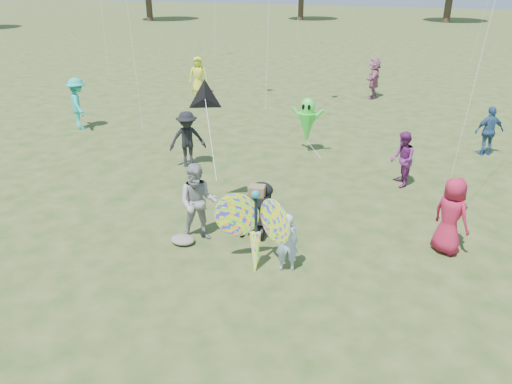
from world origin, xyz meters
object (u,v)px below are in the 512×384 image
adult_man (198,202)px  crowd_c (489,131)px  crowd_j (374,78)px  jogging_stroller (258,205)px  alien_kite (307,123)px  child_girl (287,242)px  crowd_e (402,159)px  crowd_i (78,104)px  crowd_b (187,139)px  crowd_a (451,216)px  butterfly_kite (255,229)px  crowd_g (198,75)px

adult_man → crowd_c: 9.93m
crowd_j → jogging_stroller: 13.64m
alien_kite → adult_man: bearing=-95.7°
crowd_c → alien_kite: alien_kite is taller
child_girl → crowd_e: bearing=-130.3°
crowd_i → crowd_b: bearing=-155.5°
crowd_a → alien_kite: (-4.34, 4.88, 0.17)m
jogging_stroller → butterfly_kite: butterfly_kite is taller
crowd_a → adult_man: bearing=51.5°
crowd_g → adult_man: bearing=-85.6°
crowd_g → jogging_stroller: 13.68m
crowd_b → crowd_j: bearing=35.6°
crowd_a → crowd_i: bearing=17.1°
adult_man → butterfly_kite: adult_man is taller
adult_man → crowd_e: bearing=29.8°
child_girl → crowd_c: size_ratio=0.78×
crowd_b → crowd_g: size_ratio=0.95×
adult_man → crowd_e: (3.69, 4.51, -0.11)m
jogging_stroller → adult_man: bearing=-151.5°
crowd_a → alien_kite: size_ratio=0.92×
crowd_c → crowd_i: bearing=-19.4°
crowd_b → crowd_e: size_ratio=1.10×
crowd_e → jogging_stroller: crowd_e is taller
crowd_a → crowd_c: 6.72m
crowd_b → crowd_c: (8.20, 4.16, -0.05)m
adult_man → crowd_g: (-6.30, 12.35, 0.01)m
child_girl → crowd_g: bearing=-79.7°
butterfly_kite → crowd_b: bearing=130.8°
crowd_c → crowd_g: bearing=-48.2°
child_girl → crowd_g: crowd_g is taller
crowd_e → crowd_i: bearing=-112.9°
crowd_g → crowd_b: bearing=-87.5°
child_girl → crowd_j: (-0.72, 14.96, 0.29)m
crowd_i → crowd_j: bearing=-92.1°
crowd_i → adult_man: bearing=-172.4°
crowd_a → crowd_e: (-1.26, 3.18, -0.06)m
crowd_e → crowd_j: size_ratio=0.84×
jogging_stroller → crowd_b: bearing=128.3°
crowd_i → jogging_stroller: bearing=-165.1°
butterfly_kite → alien_kite: bearing=97.6°
crowd_e → alien_kite: size_ratio=0.85×
jogging_stroller → crowd_c: bearing=46.1°
adult_man → crowd_i: 9.67m
crowd_b → crowd_e: (5.98, 0.69, -0.07)m
adult_man → crowd_e: size_ratio=1.14×
crowd_a → crowd_j: crowd_j is taller
crowd_e → butterfly_kite: (-2.17, -5.10, 0.07)m
crowd_b → crowd_g: crowd_g is taller
crowd_g → crowd_c: bearing=-42.3°
crowd_c → jogging_stroller: 8.66m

